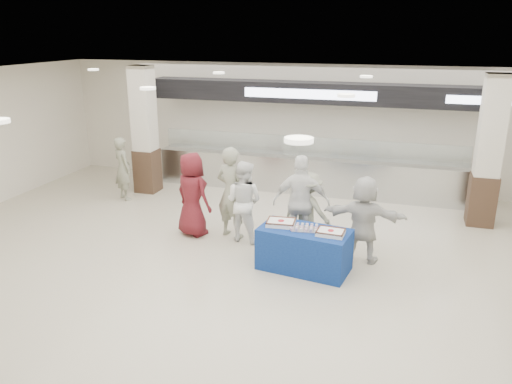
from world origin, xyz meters
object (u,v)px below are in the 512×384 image
(chef_short, at_px, (301,203))
(soldier_b, at_px, (308,210))
(civilian_maroon, at_px, (192,194))
(civilian_white, at_px, (364,219))
(soldier_bg, at_px, (123,169))
(display_table, at_px, (304,249))
(soldier_a, at_px, (232,193))
(cupcake_tray, at_px, (304,228))
(sheet_cake_left, at_px, (281,222))
(chef_tall, at_px, (244,201))
(sheet_cake_right, at_px, (331,232))

(chef_short, height_order, soldier_b, chef_short)
(civilian_maroon, xyz_separation_m, civilian_white, (3.42, -0.25, -0.06))
(soldier_bg, bearing_deg, soldier_b, -163.85)
(display_table, relative_size, soldier_a, 0.83)
(display_table, bearing_deg, cupcake_tray, -141.30)
(civilian_maroon, bearing_deg, cupcake_tray, -176.54)
(cupcake_tray, bearing_deg, soldier_b, 97.92)
(chef_short, distance_m, soldier_b, 0.24)
(sheet_cake_left, relative_size, civilian_maroon, 0.30)
(chef_short, bearing_deg, sheet_cake_left, 68.30)
(chef_tall, xyz_separation_m, civilian_white, (2.35, -0.29, -0.01))
(cupcake_tray, bearing_deg, sheet_cake_left, 168.49)
(display_table, distance_m, chef_tall, 1.75)
(civilian_maroon, bearing_deg, sheet_cake_left, -178.23)
(soldier_a, distance_m, soldier_b, 1.56)
(chef_tall, bearing_deg, display_table, 157.11)
(soldier_a, bearing_deg, civilian_white, -173.01)
(display_table, xyz_separation_m, soldier_a, (-1.70, 1.03, 0.56))
(civilian_white, relative_size, soldier_bg, 1.03)
(civilian_maroon, bearing_deg, chef_tall, -154.80)
(soldier_bg, bearing_deg, display_table, -173.25)
(civilian_white, bearing_deg, sheet_cake_right, 59.26)
(chef_short, relative_size, soldier_b, 1.23)
(civilian_maroon, bearing_deg, soldier_b, -153.94)
(sheet_cake_left, distance_m, soldier_bg, 5.19)
(cupcake_tray, relative_size, soldier_b, 0.30)
(display_table, distance_m, sheet_cake_right, 0.63)
(sheet_cake_right, height_order, soldier_a, soldier_a)
(cupcake_tray, height_order, civilian_white, civilian_white)
(sheet_cake_right, distance_m, chef_short, 1.22)
(display_table, relative_size, sheet_cake_right, 3.30)
(sheet_cake_right, height_order, chef_short, chef_short)
(soldier_a, bearing_deg, sheet_cake_left, 158.34)
(sheet_cake_left, height_order, cupcake_tray, sheet_cake_left)
(sheet_cake_right, bearing_deg, chef_short, 126.07)
(sheet_cake_left, distance_m, civilian_maroon, 2.21)
(civilian_maroon, xyz_separation_m, soldier_bg, (-2.55, 1.58, -0.08))
(display_table, relative_size, chef_short, 0.84)
(soldier_bg, bearing_deg, chef_tall, -170.17)
(soldier_a, bearing_deg, display_table, 164.15)
(sheet_cake_left, height_order, chef_short, chef_short)
(cupcake_tray, xyz_separation_m, civilian_maroon, (-2.48, 0.90, 0.08))
(sheet_cake_right, bearing_deg, cupcake_tray, 168.80)
(sheet_cake_left, bearing_deg, display_table, -10.52)
(sheet_cake_left, height_order, soldier_b, soldier_b)
(soldier_a, bearing_deg, soldier_b, -165.69)
(civilian_white, bearing_deg, soldier_bg, -15.43)
(cupcake_tray, bearing_deg, civilian_white, 34.66)
(civilian_maroon, relative_size, civilian_white, 1.07)
(cupcake_tray, distance_m, soldier_b, 1.02)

